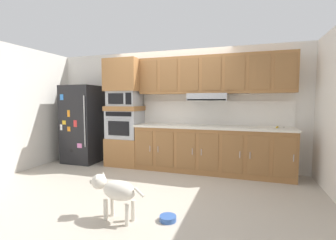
# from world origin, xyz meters

# --- Properties ---
(ground_plane) EXTENTS (9.60, 9.60, 0.00)m
(ground_plane) POSITION_xyz_m (0.00, 0.00, 0.00)
(ground_plane) COLOR #B2A899
(back_kitchen_wall) EXTENTS (6.20, 0.12, 2.50)m
(back_kitchen_wall) POSITION_xyz_m (0.00, 1.11, 1.25)
(back_kitchen_wall) COLOR silver
(back_kitchen_wall) RESTS_ON ground
(side_panel_left) EXTENTS (0.12, 7.10, 2.50)m
(side_panel_left) POSITION_xyz_m (-2.80, 0.00, 1.25)
(side_panel_left) COLOR silver
(side_panel_left) RESTS_ON ground
(refrigerator) EXTENTS (0.76, 0.73, 1.76)m
(refrigerator) POSITION_xyz_m (-2.05, 0.68, 0.88)
(refrigerator) COLOR black
(refrigerator) RESTS_ON ground
(oven_base_cabinet) EXTENTS (0.74, 0.62, 0.60)m
(oven_base_cabinet) POSITION_xyz_m (-0.99, 0.75, 0.30)
(oven_base_cabinet) COLOR #996638
(oven_base_cabinet) RESTS_ON ground
(built_in_oven) EXTENTS (0.70, 0.62, 0.60)m
(built_in_oven) POSITION_xyz_m (-0.99, 0.75, 0.90)
(built_in_oven) COLOR #A8AAAF
(built_in_oven) RESTS_ON oven_base_cabinet
(appliance_mid_shelf) EXTENTS (0.74, 0.62, 0.10)m
(appliance_mid_shelf) POSITION_xyz_m (-0.99, 0.75, 1.25)
(appliance_mid_shelf) COLOR #996638
(appliance_mid_shelf) RESTS_ON built_in_oven
(microwave) EXTENTS (0.64, 0.54, 0.32)m
(microwave) POSITION_xyz_m (-0.99, 0.75, 1.46)
(microwave) COLOR #A8AAAF
(microwave) RESTS_ON appliance_mid_shelf
(appliance_upper_cabinet) EXTENTS (0.74, 0.62, 0.68)m
(appliance_upper_cabinet) POSITION_xyz_m (-0.99, 0.75, 1.96)
(appliance_upper_cabinet) COLOR #996638
(appliance_upper_cabinet) RESTS_ON microwave
(lower_cabinet_run) EXTENTS (3.02, 0.63, 0.88)m
(lower_cabinet_run) POSITION_xyz_m (0.89, 0.75, 0.44)
(lower_cabinet_run) COLOR #996638
(lower_cabinet_run) RESTS_ON ground
(countertop_slab) EXTENTS (3.06, 0.64, 0.04)m
(countertop_slab) POSITION_xyz_m (0.89, 0.75, 0.90)
(countertop_slab) COLOR silver
(countertop_slab) RESTS_ON lower_cabinet_run
(backsplash_panel) EXTENTS (3.06, 0.02, 0.50)m
(backsplash_panel) POSITION_xyz_m (0.89, 1.04, 1.17)
(backsplash_panel) COLOR silver
(backsplash_panel) RESTS_ON countertop_slab
(upper_cabinet_with_hood) EXTENTS (3.02, 0.48, 0.88)m
(upper_cabinet_with_hood) POSITION_xyz_m (0.89, 0.87, 1.90)
(upper_cabinet_with_hood) COLOR #996638
(upper_cabinet_with_hood) RESTS_ON backsplash_panel
(screwdriver) EXTENTS (0.16, 0.14, 0.03)m
(screwdriver) POSITION_xyz_m (2.10, 0.80, 0.93)
(screwdriver) COLOR yellow
(screwdriver) RESTS_ON countertop_slab
(dog) EXTENTS (0.78, 0.28, 0.53)m
(dog) POSITION_xyz_m (0.08, -1.53, 0.36)
(dog) COLOR beige
(dog) RESTS_ON ground
(dog_food_bowl) EXTENTS (0.20, 0.20, 0.06)m
(dog_food_bowl) POSITION_xyz_m (0.69, -1.37, 0.03)
(dog_food_bowl) COLOR #3359A5
(dog_food_bowl) RESTS_ON ground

